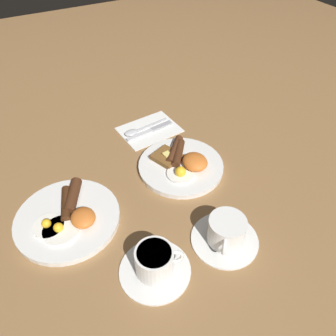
{
  "coord_description": "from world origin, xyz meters",
  "views": [
    {
      "loc": [
        -0.57,
        0.35,
        0.63
      ],
      "look_at": [
        -0.01,
        0.04,
        0.03
      ],
      "focal_mm": 35.0,
      "sensor_mm": 36.0,
      "label": 1
    }
  ],
  "objects_px": {
    "breakfast_plate_near": "(181,164)",
    "teacup_near": "(226,233)",
    "teacup_far": "(155,264)",
    "knife": "(152,130)",
    "breakfast_plate_far": "(68,217)",
    "spoon": "(136,131)"
  },
  "relations": [
    {
      "from": "breakfast_plate_near",
      "to": "teacup_near",
      "type": "height_order",
      "value": "teacup_near"
    },
    {
      "from": "teacup_far",
      "to": "knife",
      "type": "bearing_deg",
      "value": -25.58
    },
    {
      "from": "breakfast_plate_far",
      "to": "teacup_near",
      "type": "xyz_separation_m",
      "value": [
        -0.23,
        -0.3,
        0.02
      ]
    },
    {
      "from": "knife",
      "to": "spoon",
      "type": "relative_size",
      "value": 1.05
    },
    {
      "from": "knife",
      "to": "breakfast_plate_near",
      "type": "bearing_deg",
      "value": 82.37
    },
    {
      "from": "teacup_near",
      "to": "spoon",
      "type": "relative_size",
      "value": 0.97
    },
    {
      "from": "breakfast_plate_near",
      "to": "spoon",
      "type": "relative_size",
      "value": 1.5
    },
    {
      "from": "breakfast_plate_far",
      "to": "spoon",
      "type": "bearing_deg",
      "value": -49.88
    },
    {
      "from": "teacup_near",
      "to": "teacup_far",
      "type": "bearing_deg",
      "value": 87.66
    },
    {
      "from": "knife",
      "to": "spoon",
      "type": "xyz_separation_m",
      "value": [
        0.02,
        0.05,
        0.0
      ]
    },
    {
      "from": "teacup_near",
      "to": "teacup_far",
      "type": "relative_size",
      "value": 1.01
    },
    {
      "from": "teacup_near",
      "to": "knife",
      "type": "relative_size",
      "value": 0.93
    },
    {
      "from": "breakfast_plate_far",
      "to": "teacup_far",
      "type": "height_order",
      "value": "teacup_far"
    },
    {
      "from": "teacup_far",
      "to": "spoon",
      "type": "xyz_separation_m",
      "value": [
        0.46,
        -0.16,
        -0.02
      ]
    },
    {
      "from": "teacup_far",
      "to": "teacup_near",
      "type": "bearing_deg",
      "value": -92.34
    },
    {
      "from": "breakfast_plate_far",
      "to": "teacup_far",
      "type": "distance_m",
      "value": 0.25
    },
    {
      "from": "breakfast_plate_near",
      "to": "knife",
      "type": "xyz_separation_m",
      "value": [
        0.19,
        -0.0,
        -0.01
      ]
    },
    {
      "from": "knife",
      "to": "spoon",
      "type": "bearing_deg",
      "value": -27.24
    },
    {
      "from": "breakfast_plate_far",
      "to": "spoon",
      "type": "distance_m",
      "value": 0.37
    },
    {
      "from": "breakfast_plate_near",
      "to": "teacup_near",
      "type": "distance_m",
      "value": 0.26
    },
    {
      "from": "spoon",
      "to": "teacup_near",
      "type": "bearing_deg",
      "value": 83.94
    },
    {
      "from": "teacup_far",
      "to": "spoon",
      "type": "distance_m",
      "value": 0.49
    }
  ]
}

